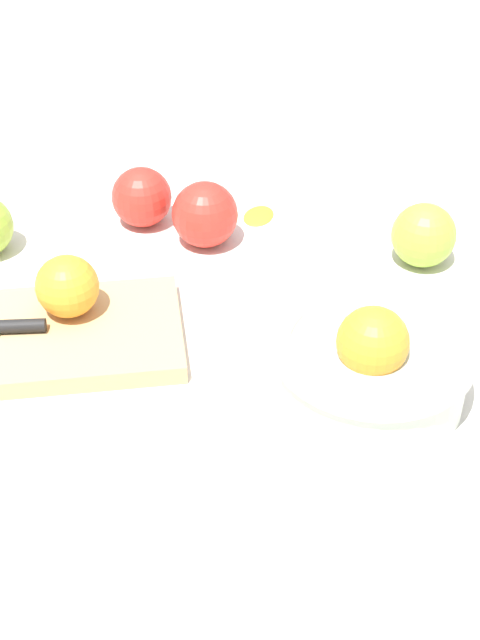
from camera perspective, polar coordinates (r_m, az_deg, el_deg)
ground_plane at (r=0.95m, az=-2.72°, el=1.69°), size 2.40×2.40×0.00m
bowl at (r=0.80m, az=8.59°, el=-2.82°), size 0.19×0.19×0.11m
cutting_board at (r=0.89m, az=-11.73°, el=-1.07°), size 0.27×0.19×0.02m
orange_on_board at (r=0.88m, az=-11.27°, el=2.18°), size 0.06×0.06×0.06m
apple_front_right at (r=1.06m, az=-6.47°, el=8.02°), size 0.07×0.07×0.07m
apple_front_center at (r=1.01m, az=-2.11°, el=6.93°), size 0.08×0.08×0.08m
apple_front_left at (r=1.00m, az=11.96°, el=5.47°), size 0.07×0.07×0.07m
citrus_peel at (r=1.08m, az=1.23°, el=7.00°), size 0.05×0.06×0.01m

